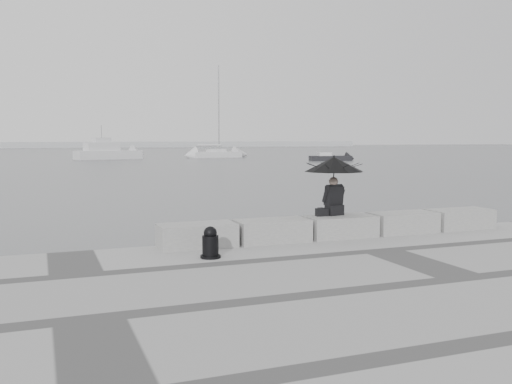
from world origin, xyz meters
name	(u,v)px	position (x,y,z in m)	size (l,w,h in m)	color
ground	(331,255)	(0.00, 0.00, 0.00)	(360.00, 360.00, 0.00)	#4D5053
stone_block_far_left	(197,236)	(-3.40, -0.45, 0.75)	(1.60, 0.80, 0.50)	gray
stone_block_left	(272,231)	(-1.70, -0.45, 0.75)	(1.60, 0.80, 0.50)	gray
stone_block_centre	(340,227)	(0.00, -0.45, 0.75)	(1.60, 0.80, 0.50)	gray
stone_block_right	(403,223)	(1.70, -0.45, 0.75)	(1.60, 0.80, 0.50)	gray
stone_block_far_right	(460,219)	(3.40, -0.45, 0.75)	(1.60, 0.80, 0.50)	gray
seated_person	(334,170)	(-0.07, -0.24, 2.05)	(1.38, 1.38, 1.39)	black
bag	(322,212)	(-0.41, -0.32, 1.09)	(0.28, 0.16, 0.18)	black
mooring_bollard	(210,245)	(-3.44, -1.58, 0.76)	(0.39, 0.39, 0.62)	black
distant_landmass	(32,145)	(-8.14, 154.51, 0.90)	(180.00, 8.00, 2.80)	#AFB2B5
sailboat_right	(216,154)	(16.93, 65.22, 0.53)	(7.20, 3.15, 12.90)	silver
motor_cruiser	(108,152)	(2.02, 64.53, 0.89)	(8.83, 4.86, 4.50)	silver
small_motorboat	(330,158)	(26.69, 49.65, 0.32)	(5.28, 2.56, 1.10)	black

